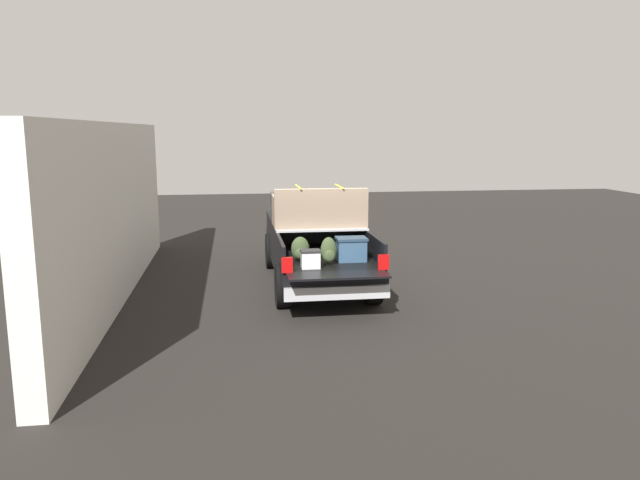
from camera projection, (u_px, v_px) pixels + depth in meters
ground_plane at (316, 283)px, 13.65m from camera, size 40.00×40.00×0.00m
pickup_truck at (314, 238)px, 13.83m from camera, size 6.05×2.06×2.23m
building_facade at (115, 212)px, 12.21m from camera, size 11.19×0.36×3.54m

